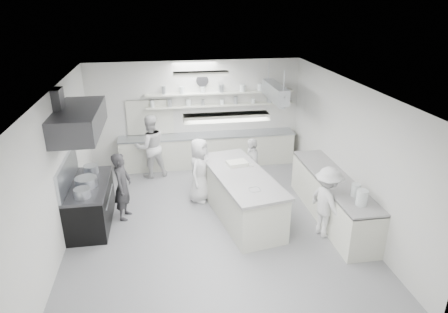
{
  "coord_description": "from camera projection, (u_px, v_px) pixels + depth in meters",
  "views": [
    {
      "loc": [
        -0.95,
        -7.46,
        4.64
      ],
      "look_at": [
        0.35,
        0.6,
        1.31
      ],
      "focal_mm": 31.69,
      "sensor_mm": 36.0,
      "label": 1
    }
  ],
  "objects": [
    {
      "name": "stove",
      "position": [
        91.0,
        205.0,
        8.53
      ],
      "size": [
        0.8,
        1.8,
        0.9
      ],
      "primitive_type": "cube",
      "color": "black",
      "rests_on": "floor"
    },
    {
      "name": "bowl_island_b",
      "position": [
        250.0,
        166.0,
        8.99
      ],
      "size": [
        0.23,
        0.23,
        0.06
      ],
      "primitive_type": "imported",
      "rotation": [
        0.0,
        0.0,
        -0.15
      ],
      "color": "beige",
      "rests_on": "prep_island"
    },
    {
      "name": "bowl_right",
      "position": [
        335.0,
        179.0,
        8.53
      ],
      "size": [
        0.31,
        0.31,
        0.06
      ],
      "primitive_type": "imported",
      "rotation": [
        0.0,
        0.0,
        -0.34
      ],
      "color": "beige",
      "rests_on": "right_counter"
    },
    {
      "name": "light_fixture_front",
      "position": [
        226.0,
        117.0,
        5.96
      ],
      "size": [
        1.3,
        0.25,
        0.1
      ],
      "primitive_type": "cube",
      "color": "beige",
      "rests_on": "ceiling"
    },
    {
      "name": "floor",
      "position": [
        213.0,
        223.0,
        8.72
      ],
      "size": [
        6.0,
        7.0,
        0.02
      ],
      "primitive_type": "cube",
      "color": "gray",
      "rests_on": "ground"
    },
    {
      "name": "cook_right",
      "position": [
        327.0,
        202.0,
        7.99
      ],
      "size": [
        0.77,
        1.09,
        1.52
      ],
      "primitive_type": "imported",
      "rotation": [
        0.0,
        0.0,
        1.8
      ],
      "color": "silver",
      "rests_on": "floor"
    },
    {
      "name": "wall_back",
      "position": [
        196.0,
        113.0,
        11.35
      ],
      "size": [
        6.0,
        0.04,
        3.0
      ],
      "primitive_type": "cube",
      "color": "silver",
      "rests_on": "floor"
    },
    {
      "name": "light_fixture_rear",
      "position": [
        201.0,
        74.0,
        9.25
      ],
      "size": [
        1.3,
        0.25,
        0.1
      ],
      "primitive_type": "cube",
      "color": "beige",
      "rests_on": "ceiling"
    },
    {
      "name": "cook_back",
      "position": [
        150.0,
        146.0,
        10.64
      ],
      "size": [
        0.99,
        0.85,
        1.74
      ],
      "primitive_type": "imported",
      "rotation": [
        0.0,
        0.0,
        -2.88
      ],
      "color": "silver",
      "rests_on": "floor"
    },
    {
      "name": "wall_left",
      "position": [
        60.0,
        169.0,
        7.71
      ],
      "size": [
        0.04,
        7.0,
        3.0
      ],
      "primitive_type": "cube",
      "color": "silver",
      "rests_on": "floor"
    },
    {
      "name": "stove_pot",
      "position": [
        86.0,
        183.0,
        8.2
      ],
      "size": [
        0.45,
        0.45,
        0.24
      ],
      "primitive_type": "cylinder",
      "color": "#ACB1B9",
      "rests_on": "stove"
    },
    {
      "name": "cook_island_right",
      "position": [
        252.0,
        166.0,
        9.75
      ],
      "size": [
        0.37,
        0.86,
        1.46
      ],
      "primitive_type": "imported",
      "rotation": [
        0.0,
        0.0,
        -1.55
      ],
      "color": "silver",
      "rests_on": "floor"
    },
    {
      "name": "back_counter",
      "position": [
        208.0,
        150.0,
        11.51
      ],
      "size": [
        5.0,
        0.6,
        0.92
      ],
      "primitive_type": "cube",
      "color": "beige",
      "rests_on": "floor"
    },
    {
      "name": "cook_island_left",
      "position": [
        200.0,
        170.0,
        9.39
      ],
      "size": [
        0.82,
        0.92,
        1.58
      ],
      "primitive_type": "imported",
      "rotation": [
        0.0,
        0.0,
        1.04
      ],
      "color": "silver",
      "rests_on": "floor"
    },
    {
      "name": "shelf_upper",
      "position": [
        221.0,
        93.0,
        11.11
      ],
      "size": [
        4.2,
        0.26,
        0.04
      ],
      "primitive_type": "cube",
      "color": "beige",
      "rests_on": "wall_back"
    },
    {
      "name": "bowl_island_a",
      "position": [
        255.0,
        191.0,
        7.88
      ],
      "size": [
        0.27,
        0.27,
        0.06
      ],
      "primitive_type": "imported",
      "rotation": [
        0.0,
        0.0,
        0.16
      ],
      "color": "#ACB1B9",
      "rests_on": "prep_island"
    },
    {
      "name": "prep_island",
      "position": [
        241.0,
        196.0,
        8.79
      ],
      "size": [
        1.49,
        2.86,
        1.0
      ],
      "primitive_type": "cube",
      "rotation": [
        0.0,
        0.0,
        0.18
      ],
      "color": "beige",
      "rests_on": "floor"
    },
    {
      "name": "cook_stove",
      "position": [
        123.0,
        186.0,
        8.64
      ],
      "size": [
        0.48,
        0.63,
        1.54
      ],
      "primitive_type": "imported",
      "rotation": [
        0.0,
        0.0,
        1.35
      ],
      "color": "#303032",
      "rests_on": "floor"
    },
    {
      "name": "pot_rack",
      "position": [
        275.0,
        92.0,
        10.34
      ],
      "size": [
        0.3,
        1.6,
        0.4
      ],
      "primitive_type": "cube",
      "color": "#ACB1B9",
      "rests_on": "ceiling"
    },
    {
      "name": "wall_front",
      "position": [
        248.0,
        266.0,
        4.95
      ],
      "size": [
        6.0,
        0.04,
        3.0
      ],
      "primitive_type": "cube",
      "color": "silver",
      "rests_on": "floor"
    },
    {
      "name": "wall_right",
      "position": [
        348.0,
        151.0,
        8.59
      ],
      "size": [
        0.04,
        7.0,
        3.0
      ],
      "primitive_type": "cube",
      "color": "silver",
      "rests_on": "floor"
    },
    {
      "name": "wall_clock",
      "position": [
        202.0,
        80.0,
        10.98
      ],
      "size": [
        0.32,
        0.05,
        0.32
      ],
      "primitive_type": "cylinder",
      "rotation": [
        1.57,
        0.0,
        0.0
      ],
      "color": "white",
      "rests_on": "wall_back"
    },
    {
      "name": "exhaust_hood",
      "position": [
        78.0,
        120.0,
        7.81
      ],
      "size": [
        0.85,
        2.0,
        0.5
      ],
      "primitive_type": "cube",
      "color": "#3A3A3D",
      "rests_on": "wall_left"
    },
    {
      "name": "ceiling",
      "position": [
        211.0,
        87.0,
        7.58
      ],
      "size": [
        6.0,
        7.0,
        0.02
      ],
      "primitive_type": "cube",
      "color": "white",
      "rests_on": "wall_back"
    },
    {
      "name": "right_counter",
      "position": [
        332.0,
        199.0,
        8.75
      ],
      "size": [
        0.74,
        3.3,
        0.94
      ],
      "primitive_type": "cube",
      "color": "beige",
      "rests_on": "floor"
    },
    {
      "name": "pass_through_window",
      "position": [
        150.0,
        117.0,
        11.16
      ],
      "size": [
        1.3,
        0.04,
        1.0
      ],
      "primitive_type": "cube",
      "color": "black",
      "rests_on": "wall_back"
    },
    {
      "name": "shelf_lower",
      "position": [
        221.0,
        105.0,
        11.24
      ],
      "size": [
        4.2,
        0.26,
        0.04
      ],
      "primitive_type": "cube",
      "color": "beige",
      "rests_on": "wall_back"
    }
  ]
}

